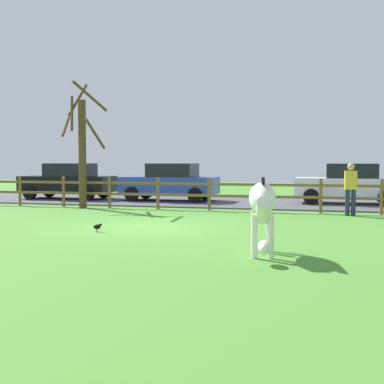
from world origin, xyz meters
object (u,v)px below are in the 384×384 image
(crow_on_grass, at_px, (97,226))
(parked_car_blue, at_px, (170,182))
(zebra, at_px, (262,204))
(visitor_near_fence, at_px, (351,187))
(bare_tree, at_px, (82,147))
(parked_car_black, at_px, (68,181))
(parked_car_white, at_px, (349,183))

(crow_on_grass, xyz_separation_m, parked_car_blue, (-1.37, 9.62, 0.72))
(zebra, height_order, visitor_near_fence, visitor_near_fence)
(bare_tree, bearing_deg, visitor_near_fence, -1.54)
(bare_tree, relative_size, zebra, 2.37)
(parked_car_black, bearing_deg, crow_on_grass, -57.40)
(visitor_near_fence, bearing_deg, zebra, -101.27)
(zebra, distance_m, visitor_near_fence, 7.97)
(parked_car_blue, bearing_deg, parked_car_white, 3.51)
(zebra, xyz_separation_m, parked_car_blue, (-5.68, 11.78, -0.08))
(parked_car_blue, height_order, visitor_near_fence, visitor_near_fence)
(parked_car_black, distance_m, parked_car_white, 11.89)
(bare_tree, height_order, visitor_near_fence, bare_tree)
(zebra, xyz_separation_m, crow_on_grass, (-4.31, 2.15, -0.80))
(parked_car_blue, bearing_deg, bare_tree, -119.72)
(zebra, height_order, parked_car_blue, parked_car_blue)
(parked_car_black, distance_m, parked_car_blue, 4.69)
(bare_tree, xyz_separation_m, parked_car_blue, (2.12, 3.71, -1.38))
(visitor_near_fence, bearing_deg, crow_on_grass, -136.04)
(bare_tree, bearing_deg, zebra, -45.94)
(bare_tree, bearing_deg, crow_on_grass, -59.42)
(zebra, bearing_deg, visitor_near_fence, 78.73)
(crow_on_grass, height_order, parked_car_white, parked_car_white)
(zebra, height_order, crow_on_grass, zebra)
(parked_car_blue, xyz_separation_m, parked_car_white, (7.19, 0.44, 0.00))
(parked_car_blue, relative_size, visitor_near_fence, 2.46)
(zebra, distance_m, parked_car_black, 15.59)
(crow_on_grass, distance_m, parked_car_black, 11.27)
(bare_tree, distance_m, crow_on_grass, 7.18)
(parked_car_white, bearing_deg, parked_car_blue, -176.49)
(zebra, relative_size, parked_car_black, 0.47)
(crow_on_grass, height_order, parked_car_black, parked_car_black)
(parked_car_black, bearing_deg, parked_car_blue, 1.77)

